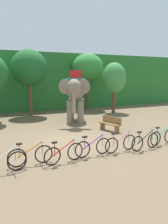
# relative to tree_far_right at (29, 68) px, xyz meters

# --- Properties ---
(ground_plane) EXTENTS (80.00, 80.00, 0.00)m
(ground_plane) POSITION_rel_tree_far_right_xyz_m (0.52, -8.39, -4.00)
(ground_plane) COLOR brown
(foliage_hedge) EXTENTS (36.00, 6.00, 5.61)m
(foliage_hedge) POSITION_rel_tree_far_right_xyz_m (0.52, 5.24, -1.19)
(foliage_hedge) COLOR #28702D
(foliage_hedge) RESTS_ON ground
(tree_far_right) EXTENTS (2.94, 2.94, 5.51)m
(tree_far_right) POSITION_rel_tree_far_right_xyz_m (0.00, 0.00, 0.00)
(tree_far_right) COLOR brown
(tree_far_right) RESTS_ON ground
(tree_center) EXTENTS (3.11, 3.11, 5.55)m
(tree_center) POSITION_rel_tree_far_right_xyz_m (6.00, 1.39, 0.16)
(tree_center) COLOR brown
(tree_center) RESTS_ON ground
(tree_left) EXTENTS (2.13, 2.13, 4.56)m
(tree_left) POSITION_rel_tree_far_right_xyz_m (7.34, -1.41, -0.86)
(tree_left) COLOR brown
(tree_left) RESTS_ON ground
(elephant) EXTENTS (2.99, 4.16, 3.78)m
(elephant) POSITION_rel_tree_far_right_xyz_m (2.56, -3.78, -1.80)
(elephant) COLOR gray
(elephant) RESTS_ON ground
(bike_white) EXTENTS (1.70, 0.52, 0.92)m
(bike_white) POSITION_rel_tree_far_right_xyz_m (-3.10, -11.06, -3.61)
(bike_white) COLOR black
(bike_white) RESTS_ON ground
(bike_orange) EXTENTS (1.71, 0.52, 0.92)m
(bike_orange) POSITION_rel_tree_far_right_xyz_m (-2.07, -10.68, -3.61)
(bike_orange) COLOR black
(bike_orange) RESTS_ON ground
(bike_red) EXTENTS (1.70, 0.52, 0.92)m
(bike_red) POSITION_rel_tree_far_right_xyz_m (-0.85, -10.98, -3.61)
(bike_red) COLOR black
(bike_red) RESTS_ON ground
(bike_purple) EXTENTS (1.71, 0.52, 0.92)m
(bike_purple) POSITION_rel_tree_far_right_xyz_m (0.51, -10.78, -3.61)
(bike_purple) COLOR black
(bike_purple) RESTS_ON ground
(bike_pink) EXTENTS (1.71, 0.52, 0.92)m
(bike_pink) POSITION_rel_tree_far_right_xyz_m (1.87, -10.80, -3.61)
(bike_pink) COLOR black
(bike_pink) RESTS_ON ground
(bike_black) EXTENTS (1.70, 0.52, 0.92)m
(bike_black) POSITION_rel_tree_far_right_xyz_m (3.04, -11.04, -3.61)
(bike_black) COLOR black
(bike_black) RESTS_ON ground
(bike_teal) EXTENTS (1.70, 0.52, 0.92)m
(bike_teal) POSITION_rel_tree_far_right_xyz_m (4.36, -10.73, -3.61)
(bike_teal) COLOR black
(bike_teal) RESTS_ON ground
(wooden_bench) EXTENTS (0.80, 1.55, 0.89)m
(wooden_bench) POSITION_rel_tree_far_right_xyz_m (3.42, -7.35, -3.52)
(wooden_bench) COLOR brown
(wooden_bench) RESTS_ON ground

